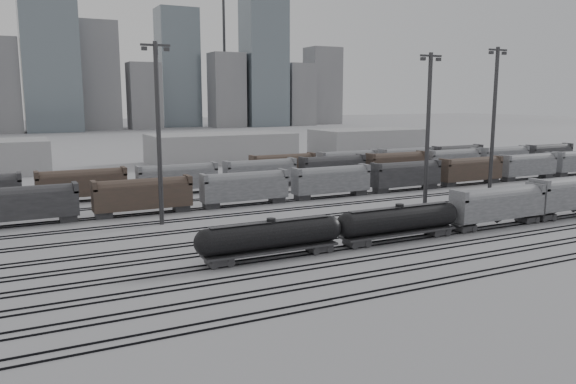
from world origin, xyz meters
name	(u,v)px	position (x,y,z in m)	size (l,w,h in m)	color
ground	(408,242)	(0.00, 0.00, 0.00)	(900.00, 900.00, 0.00)	#B6B6BB
tracks	(335,215)	(0.00, 17.50, 0.08)	(220.00, 71.50, 0.16)	black
tank_car_a	(271,236)	(-18.62, 1.00, 2.56)	(17.94, 2.99, 4.43)	#252628
tank_car_b	(399,220)	(-0.78, 1.00, 2.62)	(18.33, 3.05, 4.53)	#252628
hopper_car_a	(498,203)	(16.38, 1.00, 3.40)	(15.37, 3.05, 5.50)	#252628
hopper_car_b	(575,192)	(32.52, 1.00, 3.70)	(16.73, 3.32, 5.98)	#252628
light_mast_b	(158,130)	(-25.21, 23.88, 13.53)	(4.08, 0.65, 25.50)	#333335
light_mast_c	(428,130)	(13.00, 12.27, 13.03)	(3.93, 0.63, 24.56)	#333335
light_mast_d	(494,117)	(36.54, 21.57, 14.33)	(4.32, 0.69, 27.02)	#333335
bg_string_near	(331,182)	(8.00, 32.00, 2.80)	(151.00, 3.00, 5.60)	gray
bg_string_mid	(333,169)	(18.00, 48.00, 2.80)	(151.00, 3.00, 5.60)	#252628
bg_string_far	(377,161)	(35.50, 56.00, 2.80)	(66.00, 3.00, 5.60)	#4A372F
warehouse_mid	(221,148)	(10.00, 95.00, 4.00)	(40.00, 18.00, 8.00)	#ADADB0
warehouse_right	(368,142)	(60.00, 95.00, 4.00)	(35.00, 18.00, 8.00)	#ADADB0
skyline	(108,68)	(10.84, 280.00, 34.73)	(316.00, 22.40, 95.00)	gray
crane_left	(26,27)	(-28.74, 305.00, 57.39)	(42.00, 1.80, 100.00)	#333335
crane_right	(226,37)	(91.26, 305.00, 57.39)	(42.00, 1.80, 100.00)	#333335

